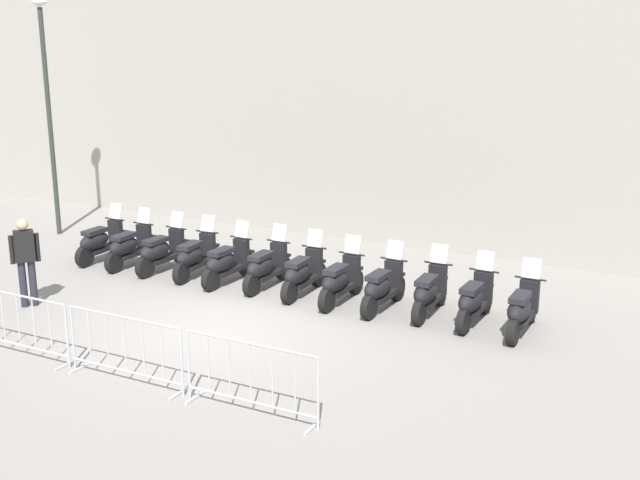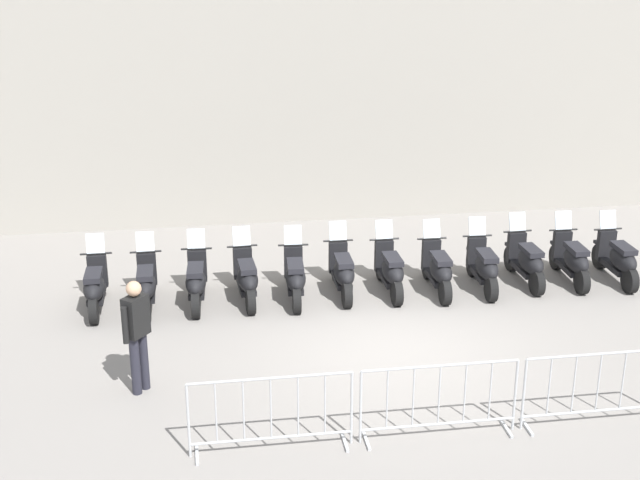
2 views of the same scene
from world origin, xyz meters
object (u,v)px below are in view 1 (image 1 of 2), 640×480
object	(u,v)px
motorcycle_6	(302,274)
barrier_segment_1	(125,350)
motorcycle_10	(474,301)
motorcycle_2	(161,252)
motorcycle_7	(340,281)
motorcycle_9	(429,293)
motorcycle_3	(195,257)
motorcycle_4	(227,263)
motorcycle_1	(130,247)
street_lamp	(47,96)
motorcycle_8	(382,288)
barrier_segment_0	(19,325)
officer_near_row_end	(25,257)
barrier_segment_2	(251,379)
motorcycle_5	(266,267)
motorcycle_11	(522,310)
motorcycle_0	(101,242)

from	to	relation	value
motorcycle_6	barrier_segment_1	bearing A→B (deg)	-106.52
motorcycle_10	motorcycle_2	bearing A→B (deg)	168.68
motorcycle_7	motorcycle_9	xyz separation A→B (m)	(1.76, -0.19, 0.00)
motorcycle_3	motorcycle_4	xyz separation A→B (m)	(0.84, -0.25, 0.00)
motorcycle_1	motorcycle_6	bearing A→B (deg)	-11.13
motorcycle_1	barrier_segment_1	xyz separation A→B (m)	(2.95, -5.44, 0.07)
street_lamp	motorcycle_3	bearing A→B (deg)	-25.94
motorcycle_1	motorcycle_7	xyz separation A→B (m)	(5.16, -1.11, 0.00)
motorcycle_7	motorcycle_8	xyz separation A→B (m)	(0.86, -0.16, 0.00)
motorcycle_3	motorcycle_2	bearing A→B (deg)	169.85
motorcycle_8	barrier_segment_0	size ratio (longest dim) A/B	0.81
motorcycle_8	barrier_segment_0	distance (m)	6.44
motorcycle_8	officer_near_row_end	size ratio (longest dim) A/B	0.98
motorcycle_1	motorcycle_10	size ratio (longest dim) A/B	1.00
motorcycle_2	motorcycle_4	bearing A→B (deg)	-13.40
motorcycle_7	motorcycle_10	size ratio (longest dim) A/B	1.00
officer_near_row_end	motorcycle_8	bearing A→B (deg)	13.81
motorcycle_4	officer_near_row_end	size ratio (longest dim) A/B	0.98
motorcycle_7	officer_near_row_end	size ratio (longest dim) A/B	0.99
motorcycle_1	motorcycle_2	bearing A→B (deg)	-9.92
motorcycle_1	barrier_segment_1	distance (m)	6.19
motorcycle_3	barrier_segment_0	world-z (taller)	motorcycle_3
motorcycle_10	barrier_segment_2	xyz separation A→B (m)	(-2.63, -4.34, 0.07)
motorcycle_3	motorcycle_5	world-z (taller)	same
barrier_segment_2	motorcycle_3	bearing A→B (deg)	121.37
motorcycle_8	motorcycle_11	size ratio (longest dim) A/B	0.99
barrier_segment_2	motorcycle_2	bearing A→B (deg)	126.72
motorcycle_0	motorcycle_8	distance (m)	7.03
street_lamp	barrier_segment_1	bearing A→B (deg)	-50.63
motorcycle_8	barrier_segment_2	distance (m)	4.69
motorcycle_1	barrier_segment_0	bearing A→B (deg)	-81.16
motorcycle_5	motorcycle_7	world-z (taller)	same
motorcycle_5	motorcycle_8	size ratio (longest dim) A/B	1.00
motorcycle_11	motorcycle_3	bearing A→B (deg)	167.80
motorcycle_0	motorcycle_3	xyz separation A→B (m)	(2.59, -0.52, 0.00)
barrier_segment_2	officer_near_row_end	size ratio (longest dim) A/B	1.21
motorcycle_2	street_lamp	bearing A→B (deg)	151.11
motorcycle_7	motorcycle_2	bearing A→B (deg)	167.38
motorcycle_4	motorcycle_5	size ratio (longest dim) A/B	0.99
motorcycle_2	motorcycle_11	xyz separation A→B (m)	(7.75, -1.64, 0.00)
motorcycle_7	street_lamp	world-z (taller)	street_lamp
motorcycle_9	officer_near_row_end	size ratio (longest dim) A/B	0.99
motorcycle_1	motorcycle_10	bearing A→B (deg)	-11.16
motorcycle_10	motorcycle_11	world-z (taller)	same
motorcycle_1	motorcycle_2	size ratio (longest dim) A/B	1.01
barrier_segment_0	barrier_segment_2	xyz separation A→B (m)	(4.35, -0.86, 0.00)
motorcycle_1	motorcycle_9	xyz separation A→B (m)	(6.91, -1.31, 0.00)
motorcycle_10	motorcycle_11	xyz separation A→B (m)	(0.85, -0.26, 0.00)
motorcycle_0	street_lamp	size ratio (longest dim) A/B	0.29
motorcycle_6	officer_near_row_end	size ratio (longest dim) A/B	0.99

